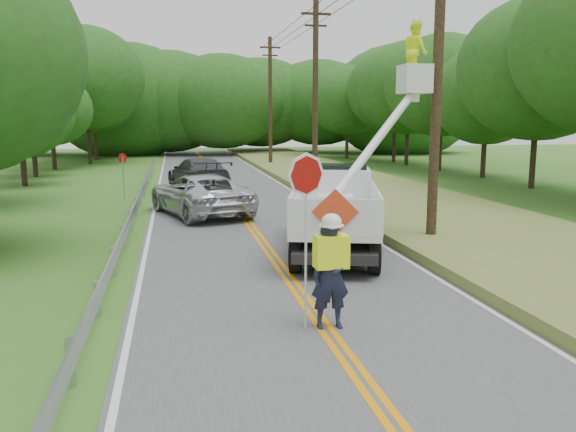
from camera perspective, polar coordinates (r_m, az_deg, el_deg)
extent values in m
plane|color=#33611A|center=(8.55, 8.05, -16.65)|extent=(140.00, 140.00, 0.00)
cube|color=#454648|center=(21.72, -4.04, -0.47)|extent=(7.20, 96.00, 0.02)
cube|color=orange|center=(21.70, -4.30, -0.44)|extent=(0.12, 96.00, 0.00)
cube|color=orange|center=(21.72, -3.78, -0.42)|extent=(0.12, 96.00, 0.00)
cube|color=silver|center=(21.58, -13.17, -0.72)|extent=(0.12, 96.00, 0.00)
cube|color=silver|center=(22.39, 4.76, -0.14)|extent=(0.12, 96.00, 0.00)
cube|color=#A4A8AC|center=(9.04, -20.42, -13.25)|extent=(0.12, 0.14, 0.70)
cube|color=#A4A8AC|center=(11.84, -18.09, -7.70)|extent=(0.12, 0.14, 0.70)
cube|color=#A4A8AC|center=(14.71, -16.70, -4.29)|extent=(0.12, 0.14, 0.70)
cube|color=#A4A8AC|center=(17.63, -15.77, -2.01)|extent=(0.12, 0.14, 0.70)
cube|color=#A4A8AC|center=(20.58, -15.11, -0.37)|extent=(0.12, 0.14, 0.70)
cube|color=#A4A8AC|center=(23.53, -14.61, 0.86)|extent=(0.12, 0.14, 0.70)
cube|color=#A4A8AC|center=(26.50, -14.23, 1.81)|extent=(0.12, 0.14, 0.70)
cube|color=#A4A8AC|center=(29.47, -13.92, 2.57)|extent=(0.12, 0.14, 0.70)
cube|color=#A4A8AC|center=(32.45, -13.67, 3.19)|extent=(0.12, 0.14, 0.70)
cube|color=#A4A8AC|center=(35.43, -13.46, 3.71)|extent=(0.12, 0.14, 0.70)
cube|color=#A4A8AC|center=(38.42, -13.28, 4.14)|extent=(0.12, 0.14, 0.70)
cube|color=#A4A8AC|center=(41.40, -13.13, 4.52)|extent=(0.12, 0.14, 0.70)
cube|color=#A4A8AC|center=(44.39, -13.00, 4.84)|extent=(0.12, 0.14, 0.70)
cube|color=#A4A8AC|center=(22.50, -14.53, 1.12)|extent=(0.05, 48.00, 0.34)
cylinder|color=black|center=(17.96, 14.35, 13.18)|extent=(0.30, 0.30, 10.00)
cylinder|color=black|center=(32.16, 2.67, 11.69)|extent=(0.30, 0.30, 10.00)
cube|color=black|center=(32.60, 2.73, 19.09)|extent=(1.60, 0.12, 0.12)
cube|color=black|center=(32.50, 2.72, 18.05)|extent=(1.20, 0.10, 0.10)
cylinder|color=black|center=(46.87, -1.74, 11.00)|extent=(0.30, 0.30, 10.00)
cube|color=black|center=(47.17, -1.77, 16.10)|extent=(1.60, 0.12, 0.12)
cube|color=black|center=(47.10, -1.76, 15.38)|extent=(1.20, 0.10, 0.10)
cube|color=olive|center=(23.61, 13.32, 0.45)|extent=(7.00, 96.00, 0.30)
cylinder|color=#332319|center=(36.11, -24.37, 4.47)|extent=(0.32, 0.32, 2.25)
ellipsoid|color=#234A17|center=(36.02, -24.67, 8.84)|extent=(5.26, 5.26, 4.63)
cylinder|color=#332319|center=(41.48, -23.46, 5.09)|extent=(0.32, 0.32, 2.28)
ellipsoid|color=#234A17|center=(41.40, -23.71, 8.93)|extent=(5.32, 5.32, 4.68)
cylinder|color=#332319|center=(46.74, -21.87, 5.77)|extent=(0.32, 0.32, 2.56)
ellipsoid|color=#234A17|center=(46.68, -22.10, 9.61)|extent=(5.98, 5.98, 5.26)
cylinder|color=#332319|center=(51.86, -18.82, 7.09)|extent=(0.32, 0.32, 4.09)
ellipsoid|color=#234A17|center=(51.94, -19.12, 12.61)|extent=(9.55, 9.55, 8.40)
cylinder|color=#332319|center=(57.40, -18.26, 6.97)|extent=(0.32, 0.32, 3.43)
ellipsoid|color=#234A17|center=(57.40, -18.48, 11.15)|extent=(8.00, 8.00, 7.04)
cylinder|color=#332319|center=(34.35, 22.79, 5.55)|extent=(0.32, 0.32, 3.68)
ellipsoid|color=#234A17|center=(34.39, 23.28, 13.05)|extent=(8.59, 8.59, 7.56)
cylinder|color=#332319|center=(39.58, 18.52, 5.74)|extent=(0.32, 0.32, 3.01)
ellipsoid|color=#234A17|center=(39.54, 18.81, 11.06)|extent=(7.03, 7.03, 6.19)
cylinder|color=#332319|center=(43.87, 14.58, 6.58)|extent=(0.32, 0.32, 3.53)
ellipsoid|color=#234A17|center=(43.89, 14.82, 12.21)|extent=(8.24, 8.24, 7.25)
cylinder|color=#332319|center=(48.50, 11.51, 6.97)|extent=(0.32, 0.32, 3.58)
ellipsoid|color=#234A17|center=(48.52, 11.68, 12.13)|extent=(8.35, 8.35, 7.35)
cylinder|color=#332319|center=(51.86, 10.30, 7.16)|extent=(0.32, 0.32, 3.59)
ellipsoid|color=#234A17|center=(51.88, 10.45, 12.00)|extent=(8.37, 8.37, 7.36)
cylinder|color=#332319|center=(56.30, 5.76, 7.22)|extent=(0.32, 0.32, 3.17)
ellipsoid|color=#234A17|center=(56.28, 5.83, 11.17)|extent=(7.40, 7.40, 6.51)
ellipsoid|color=#234A17|center=(66.78, -23.92, 10.18)|extent=(12.88, 9.66, 9.66)
ellipsoid|color=#234A17|center=(65.24, -19.78, 10.46)|extent=(10.03, 7.53, 7.53)
ellipsoid|color=#234A17|center=(63.84, -15.55, 10.71)|extent=(16.05, 12.04, 12.04)
ellipsoid|color=#234A17|center=(63.41, -11.59, 10.87)|extent=(14.06, 10.55, 10.55)
ellipsoid|color=#234A17|center=(61.87, -6.46, 11.04)|extent=(12.95, 9.72, 9.72)
ellipsoid|color=#234A17|center=(65.76, -2.63, 10.99)|extent=(12.97, 9.73, 9.73)
ellipsoid|color=#234A17|center=(66.22, 3.11, 10.97)|extent=(12.58, 9.44, 9.44)
ellipsoid|color=#234A17|center=(66.43, 6.64, 10.92)|extent=(11.52, 8.64, 8.64)
ellipsoid|color=#234A17|center=(66.12, 11.13, 10.82)|extent=(16.76, 12.57, 12.57)
imported|color=#191E33|center=(10.50, 4.19, -5.80)|extent=(0.72, 0.48, 1.93)
cube|color=#D6F117|center=(10.40, 4.22, -3.46)|extent=(0.60, 0.38, 0.59)
ellipsoid|color=white|center=(10.29, 4.26, -0.54)|extent=(0.36, 0.36, 0.29)
cylinder|color=#B7B7B7|center=(10.34, 1.74, -3.82)|extent=(0.04, 0.04, 2.71)
cylinder|color=#940D09|center=(10.11, 1.78, 4.04)|extent=(0.72, 0.34, 0.77)
cylinder|color=black|center=(14.34, 0.74, -3.72)|extent=(0.52, 0.96, 0.92)
cylinder|color=black|center=(14.34, 8.40, -3.82)|extent=(0.52, 0.96, 0.92)
cylinder|color=black|center=(16.20, 1.21, -2.18)|extent=(0.52, 0.96, 0.92)
cylinder|color=black|center=(16.20, 7.98, -2.27)|extent=(0.52, 0.96, 0.92)
cylinder|color=black|center=(18.54, 1.67, -0.69)|extent=(0.52, 0.96, 0.92)
cylinder|color=black|center=(18.54, 7.57, -0.77)|extent=(0.52, 0.96, 0.92)
cube|color=black|center=(16.44, 4.60, -1.80)|extent=(3.59, 6.43, 0.24)
cube|color=silver|center=(15.69, 4.62, -0.57)|extent=(3.31, 4.82, 0.21)
cube|color=silver|center=(15.65, 0.69, 1.21)|extent=(1.25, 4.24, 0.86)
cube|color=silver|center=(15.65, 8.59, 1.10)|extent=(1.25, 4.24, 0.86)
cube|color=silver|center=(13.46, 4.62, -0.17)|extent=(2.13, 0.65, 0.86)
cube|color=silver|center=(18.86, 4.66, 2.01)|extent=(2.56, 2.33, 1.72)
cube|color=black|center=(18.98, 4.68, 3.94)|extent=(2.18, 1.71, 0.72)
cube|color=silver|center=(14.58, 4.63, 0.57)|extent=(1.06, 1.06, 0.76)
cube|color=silver|center=(17.67, 12.23, 12.90)|extent=(0.81, 0.81, 0.81)
imported|color=#D6F117|center=(17.73, 12.32, 15.42)|extent=(0.62, 0.80, 1.65)
cube|color=red|center=(13.38, 4.62, 0.38)|extent=(1.05, 0.33, 1.08)
imported|color=silver|center=(23.19, -8.60, 2.10)|extent=(4.33, 6.29, 1.60)
imported|color=#3D4046|center=(31.52, -8.72, 4.11)|extent=(3.52, 6.16, 1.68)
cylinder|color=#A4A8AC|center=(27.83, -15.74, 3.51)|extent=(0.06, 0.06, 2.06)
cylinder|color=#940D09|center=(27.75, -15.83, 5.44)|extent=(0.37, 0.33, 0.47)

